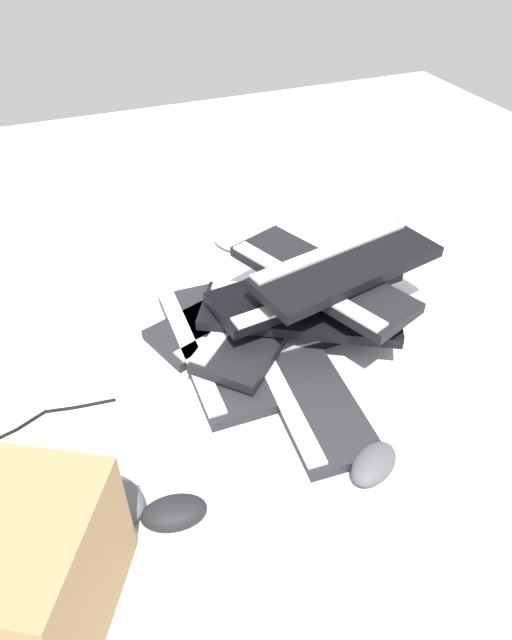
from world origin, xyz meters
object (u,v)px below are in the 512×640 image
object	(u,v)px
keyboard_1	(238,311)
keyboard_6	(306,287)
keyboard_3	(302,384)
mouse_3	(174,512)
mouse_2	(374,464)
mouse_0	(223,298)
keyboard_7	(320,278)
keyboard_5	(300,312)
keyboard_8	(347,266)
cardboard_box	(32,569)
keyboard_4	(263,317)
mouse_4	(230,241)
keyboard_0	(287,332)
mouse_1	(120,497)

from	to	relation	value
keyboard_1	keyboard_6	distance (m)	0.18
keyboard_3	mouse_3	xyz separation A→B (m)	(-0.33, -0.19, 0.01)
mouse_2	mouse_3	distance (m)	0.36
keyboard_1	mouse_0	size ratio (longest dim) A/B	4.23
keyboard_7	keyboard_5	bearing A→B (deg)	-155.79
keyboard_8	cardboard_box	size ratio (longest dim) A/B	1.99
keyboard_5	cardboard_box	size ratio (longest dim) A/B	1.97
keyboard_3	keyboard_4	world-z (taller)	keyboard_4
cardboard_box	keyboard_4	bearing A→B (deg)	41.02
keyboard_4	cardboard_box	xyz separation A→B (m)	(-0.53, -0.46, 0.07)
keyboard_6	mouse_0	world-z (taller)	keyboard_6
keyboard_5	cardboard_box	world-z (taller)	cardboard_box
mouse_0	keyboard_7	bearing A→B (deg)	-87.69
keyboard_6	mouse_4	size ratio (longest dim) A/B	4.13
keyboard_3	mouse_0	size ratio (longest dim) A/B	4.08
keyboard_4	mouse_2	xyz separation A→B (m)	(0.03, -0.43, -0.02)
keyboard_6	cardboard_box	size ratio (longest dim) A/B	1.96
keyboard_3	keyboard_8	xyz separation A→B (m)	(0.17, 0.16, 0.15)
keyboard_1	keyboard_3	size ratio (longest dim) A/B	1.04
keyboard_0	keyboard_3	world-z (taller)	same
keyboard_5	mouse_4	bearing A→B (deg)	91.84
keyboard_3	keyboard_7	xyz separation A→B (m)	(0.12, 0.17, 0.12)
keyboard_5	mouse_2	world-z (taller)	keyboard_5
keyboard_0	keyboard_4	bearing A→B (deg)	141.25
keyboard_1	cardboard_box	distance (m)	0.74
keyboard_4	mouse_0	xyz separation A→B (m)	(-0.06, 0.09, 0.01)
keyboard_6	keyboard_8	distance (m)	0.10
cardboard_box	keyboard_5	bearing A→B (deg)	34.40
cardboard_box	mouse_1	bearing A→B (deg)	44.79
mouse_0	mouse_1	world-z (taller)	mouse_0
keyboard_0	mouse_3	size ratio (longest dim) A/B	4.03
mouse_4	keyboard_7	bearing A→B (deg)	167.32
keyboard_5	keyboard_7	size ratio (longest dim) A/B	0.98
keyboard_1	keyboard_3	distance (m)	0.28
keyboard_1	keyboard_4	world-z (taller)	keyboard_4
keyboard_4	keyboard_5	xyz separation A→B (m)	(0.07, -0.05, 0.03)
mouse_3	cardboard_box	distance (m)	0.24
mouse_3	cardboard_box	world-z (taller)	cardboard_box
keyboard_8	mouse_1	distance (m)	0.66
keyboard_1	keyboard_8	size ratio (longest dim) A/B	1.01
keyboard_6	mouse_1	xyz separation A→B (m)	(-0.50, -0.32, -0.08)
keyboard_3	mouse_1	bearing A→B (deg)	-162.07
mouse_1	mouse_4	world-z (taller)	same
keyboard_1	mouse_3	xyz separation A→B (m)	(-0.29, -0.47, 0.01)
keyboard_3	keyboard_6	bearing A→B (deg)	63.25
keyboard_7	mouse_1	bearing A→B (deg)	-149.86
keyboard_5	mouse_0	distance (m)	0.20
keyboard_7	keyboard_8	size ratio (longest dim) A/B	1.01
keyboard_0	keyboard_4	distance (m)	0.06
mouse_2	mouse_1	bearing A→B (deg)	137.67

